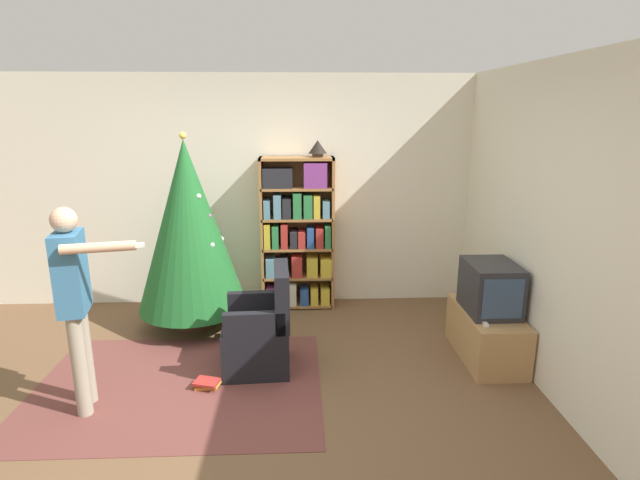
% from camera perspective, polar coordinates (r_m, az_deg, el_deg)
% --- Properties ---
extents(ground_plane, '(14.00, 14.00, 0.00)m').
position_cam_1_polar(ground_plane, '(4.11, -8.24, -18.01)').
color(ground_plane, brown).
extents(wall_back, '(8.00, 0.10, 2.60)m').
position_cam_1_polar(wall_back, '(5.76, -6.56, 5.47)').
color(wall_back, silver).
rests_on(wall_back, ground_plane).
extents(wall_right, '(0.10, 8.00, 2.60)m').
position_cam_1_polar(wall_right, '(4.08, 26.92, 0.21)').
color(wall_right, silver).
rests_on(wall_right, ground_plane).
extents(area_rug, '(2.33, 1.75, 0.01)m').
position_cam_1_polar(area_rug, '(4.44, -15.83, -15.70)').
color(area_rug, brown).
rests_on(area_rug, ground_plane).
extents(bookshelf, '(0.82, 0.31, 1.71)m').
position_cam_1_polar(bookshelf, '(5.60, -2.63, 0.67)').
color(bookshelf, '#A8703D').
rests_on(bookshelf, ground_plane).
extents(tv_stand, '(0.46, 0.94, 0.45)m').
position_cam_1_polar(tv_stand, '(4.87, 18.47, -10.18)').
color(tv_stand, tan).
rests_on(tv_stand, ground_plane).
extents(television, '(0.42, 0.56, 0.45)m').
position_cam_1_polar(television, '(4.70, 18.92, -5.18)').
color(television, '#28282D').
rests_on(television, tv_stand).
extents(game_remote, '(0.04, 0.12, 0.02)m').
position_cam_1_polar(game_remote, '(4.48, 18.29, -9.01)').
color(game_remote, white).
rests_on(game_remote, tv_stand).
extents(christmas_tree, '(1.10, 1.10, 2.01)m').
position_cam_1_polar(christmas_tree, '(5.16, -14.76, 1.46)').
color(christmas_tree, '#4C3323').
rests_on(christmas_tree, ground_plane).
extents(armchair, '(0.60, 0.59, 0.92)m').
position_cam_1_polar(armchair, '(4.44, -6.78, -10.58)').
color(armchair, black).
rests_on(armchair, ground_plane).
extents(standing_person, '(0.69, 0.46, 1.56)m').
position_cam_1_polar(standing_person, '(4.02, -26.20, -5.57)').
color(standing_person, '#9E937F').
rests_on(standing_person, ground_plane).
extents(table_lamp, '(0.20, 0.20, 0.18)m').
position_cam_1_polar(table_lamp, '(5.47, -0.27, 10.52)').
color(table_lamp, '#473828').
rests_on(table_lamp, bookshelf).
extents(book_pile_near_tree, '(0.21, 0.18, 0.09)m').
position_cam_1_polar(book_pile_near_tree, '(5.12, -10.07, -10.53)').
color(book_pile_near_tree, '#B22D28').
rests_on(book_pile_near_tree, ground_plane).
extents(book_pile_by_chair, '(0.24, 0.20, 0.07)m').
position_cam_1_polar(book_pile_by_chair, '(4.34, -12.80, -15.71)').
color(book_pile_by_chair, orange).
rests_on(book_pile_by_chair, ground_plane).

